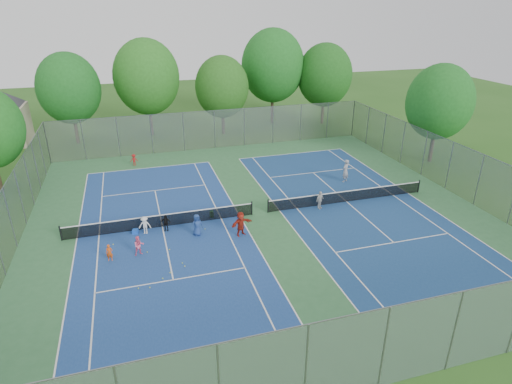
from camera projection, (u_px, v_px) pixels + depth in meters
ground at (260, 214)px, 31.09m from camera, size 120.00×120.00×0.00m
court_pad at (260, 214)px, 31.09m from camera, size 32.00×32.00×0.01m
court_left at (162, 227)px, 29.25m from camera, size 10.97×23.77×0.01m
court_right at (347, 202)px, 32.92m from camera, size 10.97×23.77×0.01m
net_left at (162, 221)px, 29.07m from camera, size 12.87×0.10×0.91m
net_right at (347, 197)px, 32.74m from camera, size 12.87×0.10×0.91m
fence_north at (215, 130)px, 44.28m from camera, size 32.00×0.10×4.00m
fence_south at (384, 349)px, 16.27m from camera, size 32.00×0.10×4.00m
fence_west at (10, 218)px, 26.09m from camera, size 0.10×32.00×4.00m
fence_east at (449, 166)px, 34.47m from camera, size 0.10×32.00×4.00m
tree_nw at (69, 88)px, 44.28m from camera, size 6.40×6.40×9.58m
tree_nl at (147, 77)px, 46.99m from camera, size 7.20×7.20×10.69m
tree_nc at (222, 87)px, 47.80m from camera, size 6.00×6.00×8.85m
tree_nr at (273, 66)px, 51.59m from camera, size 7.60×7.60×11.42m
tree_ne at (325, 75)px, 51.85m from camera, size 6.60×6.60×9.77m
tree_side_e at (440, 102)px, 38.98m from camera, size 6.00×6.00×9.20m
ball_crate at (135, 232)px, 28.35m from camera, size 0.42×0.42×0.31m
ball_hopper at (212, 214)px, 30.47m from camera, size 0.25×0.25×0.48m
student_a at (109, 253)px, 25.23m from camera, size 0.42×0.30×1.08m
student_b at (139, 246)px, 25.78m from camera, size 0.72×0.61×1.28m
student_c at (145, 225)px, 28.18m from camera, size 0.88×0.62×1.24m
student_d at (166, 223)px, 28.55m from camera, size 0.74×0.47×1.17m
student_e at (197, 225)px, 27.93m from camera, size 0.83×0.65×1.51m
student_f at (241, 224)px, 27.90m from camera, size 1.64×0.99×1.69m
child_far_baseline at (134, 160)px, 40.04m from camera, size 0.74×0.46×1.11m
instructor at (345, 171)px, 36.22m from camera, size 0.87×0.78×2.00m
teen_court_b at (320, 200)px, 31.59m from camera, size 0.87×0.69×1.38m
tennis_ball_0 at (150, 288)px, 22.97m from camera, size 0.07×0.07×0.07m
tennis_ball_1 at (185, 266)px, 24.82m from camera, size 0.07×0.07×0.07m
tennis_ball_2 at (170, 273)px, 24.24m from camera, size 0.07×0.07×0.07m
tennis_ball_3 at (169, 250)px, 26.49m from camera, size 0.07×0.07×0.07m
tennis_ball_4 at (138, 289)px, 22.90m from camera, size 0.07×0.07×0.07m
tennis_ball_5 at (113, 245)px, 27.06m from camera, size 0.07×0.07×0.07m
tennis_ball_6 at (205, 229)px, 28.88m from camera, size 0.07×0.07×0.07m
tennis_ball_7 at (163, 279)px, 23.73m from camera, size 0.07×0.07×0.07m
tennis_ball_8 at (147, 252)px, 26.22m from camera, size 0.07×0.07×0.07m
tennis_ball_9 at (182, 263)px, 25.12m from camera, size 0.07×0.07×0.07m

